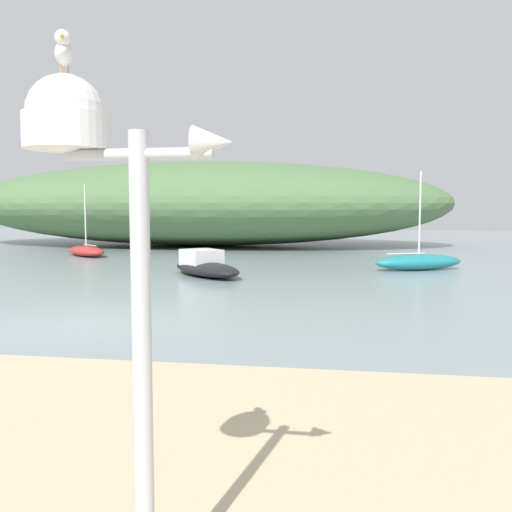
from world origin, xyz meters
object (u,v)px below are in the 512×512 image
(motorboat_west_reach, at_px, (205,266))
(sailboat_east_reach, at_px, (86,251))
(seagull_on_radar, at_px, (64,51))
(mast_structure, at_px, (89,173))
(sailboat_far_left, at_px, (419,262))

(motorboat_west_reach, relative_size, sailboat_east_reach, 1.07)
(seagull_on_radar, distance_m, motorboat_west_reach, 19.10)
(motorboat_west_reach, height_order, sailboat_east_reach, sailboat_east_reach)
(mast_structure, distance_m, seagull_on_radar, 0.73)
(mast_structure, height_order, sailboat_far_left, sailboat_far_left)
(seagull_on_radar, bearing_deg, sailboat_far_left, 77.35)
(sailboat_east_reach, bearing_deg, mast_structure, -63.59)
(mast_structure, xyz_separation_m, sailboat_far_left, (4.79, 21.93, -2.56))
(mast_structure, xyz_separation_m, motorboat_west_reach, (-4.02, 18.40, -2.53))
(sailboat_east_reach, bearing_deg, motorboat_west_reach, -41.26)
(sailboat_far_left, relative_size, motorboat_west_reach, 0.99)
(motorboat_west_reach, xyz_separation_m, sailboat_east_reach, (-9.07, 7.96, -0.08))
(mast_structure, xyz_separation_m, seagull_on_radar, (-0.13, -0.01, 0.72))
(seagull_on_radar, relative_size, sailboat_far_left, 0.07)
(seagull_on_radar, height_order, motorboat_west_reach, seagull_on_radar)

